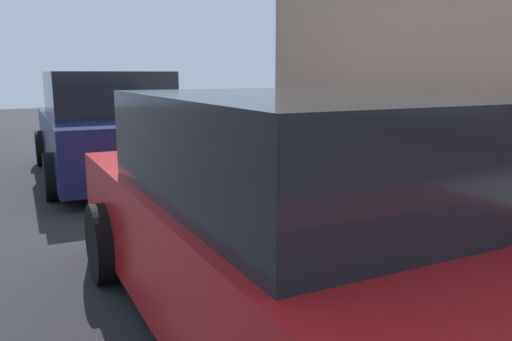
{
  "coord_description": "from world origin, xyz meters",
  "views": [
    {
      "loc": [
        -6.61,
        3.18,
        1.65
      ],
      "look_at": [
        -1.07,
        0.31,
        0.45
      ],
      "focal_mm": 35.44,
      "sensor_mm": 36.0,
      "label": 1
    }
  ],
  "objects_px": {
    "suitcase_black_2": "(365,181)",
    "fire_hydrant": "(227,135)",
    "suitcase_navy_6": "(275,153)",
    "suitcase_silver_5": "(295,160)",
    "bollard_post": "(209,137)",
    "suitcase_teal_7": "(260,147)",
    "suitcase_red_8": "(243,147)",
    "suitcase_red_1": "(392,188)",
    "parked_car_red_0": "(300,226)",
    "parked_car_navy_1": "(107,128)",
    "suitcase_olive_3": "(332,177)",
    "suitcase_maroon_4": "(308,163)",
    "suitcase_teal_0": "(429,199)"
  },
  "relations": [
    {
      "from": "fire_hydrant",
      "to": "bollard_post",
      "type": "relative_size",
      "value": 1.18
    },
    {
      "from": "suitcase_teal_0",
      "to": "suitcase_red_8",
      "type": "bearing_deg",
      "value": 1.07
    },
    {
      "from": "suitcase_teal_0",
      "to": "parked_car_red_0",
      "type": "xyz_separation_m",
      "value": [
        -0.91,
        2.06,
        0.26
      ]
    },
    {
      "from": "fire_hydrant",
      "to": "suitcase_navy_6",
      "type": "bearing_deg",
      "value": -179.61
    },
    {
      "from": "bollard_post",
      "to": "suitcase_maroon_4",
      "type": "bearing_deg",
      "value": -178.08
    },
    {
      "from": "suitcase_red_1",
      "to": "suitcase_silver_5",
      "type": "xyz_separation_m",
      "value": [
        2.13,
        -0.13,
        -0.04
      ]
    },
    {
      "from": "suitcase_red_1",
      "to": "parked_car_navy_1",
      "type": "distance_m",
      "value": 4.93
    },
    {
      "from": "suitcase_olive_3",
      "to": "suitcase_teal_7",
      "type": "bearing_deg",
      "value": -1.43
    },
    {
      "from": "suitcase_black_2",
      "to": "bollard_post",
      "type": "distance_m",
      "value": 4.29
    },
    {
      "from": "suitcase_maroon_4",
      "to": "suitcase_silver_5",
      "type": "distance_m",
      "value": 0.53
    },
    {
      "from": "suitcase_red_1",
      "to": "suitcase_teal_7",
      "type": "bearing_deg",
      "value": -1.18
    },
    {
      "from": "suitcase_olive_3",
      "to": "bollard_post",
      "type": "xyz_separation_m",
      "value": [
        3.74,
        0.1,
        0.09
      ]
    },
    {
      "from": "suitcase_navy_6",
      "to": "suitcase_red_1",
      "type": "bearing_deg",
      "value": 178.36
    },
    {
      "from": "suitcase_silver_5",
      "to": "suitcase_navy_6",
      "type": "height_order",
      "value": "suitcase_navy_6"
    },
    {
      "from": "suitcase_silver_5",
      "to": "suitcase_navy_6",
      "type": "distance_m",
      "value": 0.49
    },
    {
      "from": "suitcase_teal_0",
      "to": "suitcase_teal_7",
      "type": "bearing_deg",
      "value": 0.07
    },
    {
      "from": "suitcase_teal_7",
      "to": "suitcase_red_8",
      "type": "xyz_separation_m",
      "value": [
        0.47,
        0.07,
        -0.04
      ]
    },
    {
      "from": "suitcase_red_1",
      "to": "suitcase_navy_6",
      "type": "distance_m",
      "value": 2.62
    },
    {
      "from": "suitcase_navy_6",
      "to": "bollard_post",
      "type": "height_order",
      "value": "suitcase_navy_6"
    },
    {
      "from": "suitcase_silver_5",
      "to": "suitcase_teal_7",
      "type": "relative_size",
      "value": 1.09
    },
    {
      "from": "suitcase_silver_5",
      "to": "bollard_post",
      "type": "distance_m",
      "value": 2.69
    },
    {
      "from": "suitcase_red_1",
      "to": "suitcase_red_8",
      "type": "xyz_separation_m",
      "value": [
        3.54,
        0.01,
        -0.02
      ]
    },
    {
      "from": "suitcase_navy_6",
      "to": "suitcase_silver_5",
      "type": "bearing_deg",
      "value": -173.78
    },
    {
      "from": "suitcase_black_2",
      "to": "fire_hydrant",
      "type": "bearing_deg",
      "value": 0.23
    },
    {
      "from": "suitcase_red_8",
      "to": "bollard_post",
      "type": "height_order",
      "value": "suitcase_red_8"
    },
    {
      "from": "suitcase_red_8",
      "to": "fire_hydrant",
      "type": "bearing_deg",
      "value": -5.1
    },
    {
      "from": "suitcase_black_2",
      "to": "parked_car_navy_1",
      "type": "bearing_deg",
      "value": 27.53
    },
    {
      "from": "suitcase_red_1",
      "to": "suitcase_maroon_4",
      "type": "xyz_separation_m",
      "value": [
        1.61,
        -0.02,
        0.01
      ]
    },
    {
      "from": "bollard_post",
      "to": "suitcase_red_1",
      "type": "bearing_deg",
      "value": -178.97
    },
    {
      "from": "suitcase_navy_6",
      "to": "parked_car_navy_1",
      "type": "height_order",
      "value": "parked_car_navy_1"
    },
    {
      "from": "suitcase_olive_3",
      "to": "suitcase_silver_5",
      "type": "height_order",
      "value": "suitcase_silver_5"
    },
    {
      "from": "suitcase_red_1",
      "to": "suitcase_black_2",
      "type": "bearing_deg",
      "value": -8.61
    },
    {
      "from": "suitcase_red_1",
      "to": "suitcase_maroon_4",
      "type": "distance_m",
      "value": 1.61
    },
    {
      "from": "suitcase_navy_6",
      "to": "bollard_post",
      "type": "relative_size",
      "value": 1.39
    },
    {
      "from": "parked_car_red_0",
      "to": "parked_car_navy_1",
      "type": "height_order",
      "value": "parked_car_navy_1"
    },
    {
      "from": "suitcase_teal_0",
      "to": "fire_hydrant",
      "type": "xyz_separation_m",
      "value": [
        4.77,
        0.0,
        0.1
      ]
    },
    {
      "from": "suitcase_red_1",
      "to": "fire_hydrant",
      "type": "distance_m",
      "value": 4.32
    },
    {
      "from": "suitcase_teal_0",
      "to": "bollard_post",
      "type": "distance_m",
      "value": 5.26
    },
    {
      "from": "parked_car_navy_1",
      "to": "suitcase_silver_5",
      "type": "bearing_deg",
      "value": -138.14
    },
    {
      "from": "suitcase_red_1",
      "to": "parked_car_red_0",
      "type": "bearing_deg",
      "value": 124.32
    },
    {
      "from": "suitcase_red_1",
      "to": "parked_car_navy_1",
      "type": "height_order",
      "value": "parked_car_navy_1"
    },
    {
      "from": "suitcase_red_1",
      "to": "suitcase_olive_3",
      "type": "relative_size",
      "value": 1.19
    },
    {
      "from": "suitcase_navy_6",
      "to": "bollard_post",
      "type": "bearing_deg",
      "value": 4.21
    },
    {
      "from": "suitcase_red_1",
      "to": "suitcase_teal_7",
      "type": "relative_size",
      "value": 1.2
    },
    {
      "from": "fire_hydrant",
      "to": "suitcase_olive_3",
      "type": "bearing_deg",
      "value": 179.12
    },
    {
      "from": "suitcase_red_8",
      "to": "suitcase_navy_6",
      "type": "bearing_deg",
      "value": -174.99
    },
    {
      "from": "suitcase_red_1",
      "to": "suitcase_navy_6",
      "type": "bearing_deg",
      "value": -1.64
    },
    {
      "from": "suitcase_red_1",
      "to": "suitcase_teal_0",
      "type": "bearing_deg",
      "value": -171.45
    },
    {
      "from": "suitcase_teal_7",
      "to": "suitcase_maroon_4",
      "type": "bearing_deg",
      "value": 178.34
    },
    {
      "from": "suitcase_olive_3",
      "to": "suitcase_navy_6",
      "type": "relative_size",
      "value": 0.84
    }
  ]
}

